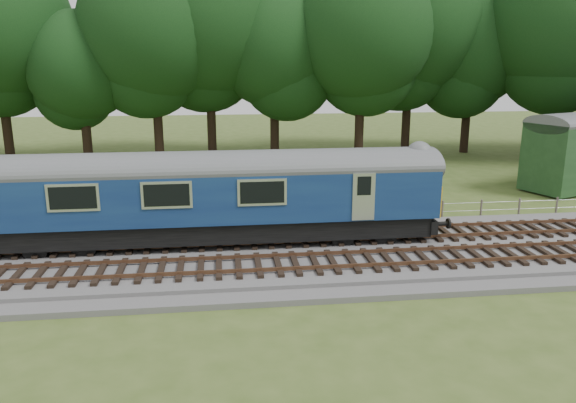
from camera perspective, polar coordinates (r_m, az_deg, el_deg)
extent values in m
plane|color=#3F551F|center=(22.80, 5.52, -5.59)|extent=(120.00, 120.00, 0.00)
cube|color=#4C4C4F|center=(22.74, 5.53, -5.17)|extent=(70.00, 7.00, 0.35)
cube|color=brown|center=(23.27, 5.18, -3.89)|extent=(66.50, 0.07, 0.14)
cube|color=brown|center=(24.60, 4.48, -2.85)|extent=(66.50, 0.07, 0.14)
cube|color=brown|center=(20.52, 6.96, -6.47)|extent=(66.50, 0.07, 0.14)
cube|color=brown|center=(21.82, 6.05, -5.16)|extent=(66.50, 0.07, 0.14)
cube|color=black|center=(23.28, -7.29, -2.47)|extent=(17.46, 2.52, 0.85)
cube|color=navy|center=(22.91, -7.41, 0.95)|extent=(18.00, 2.80, 2.05)
cube|color=yellow|center=(24.63, 14.09, 0.68)|extent=(0.06, 2.74, 1.30)
cube|color=black|center=(24.05, 7.18, -2.41)|extent=(2.60, 2.00, 0.55)
cube|color=black|center=(24.14, -21.69, -3.28)|extent=(2.60, 2.00, 0.55)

